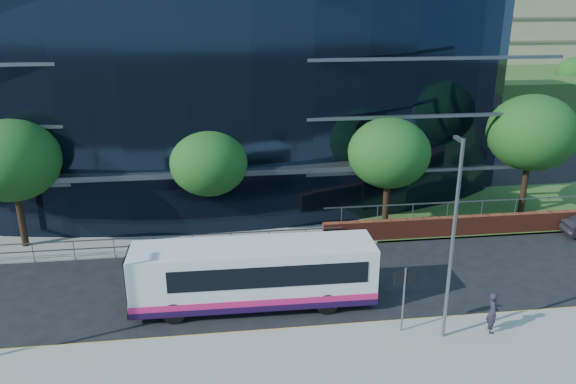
{
  "coord_description": "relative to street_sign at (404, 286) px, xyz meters",
  "views": [
    {
      "loc": [
        -2.54,
        -20.25,
        12.87
      ],
      "look_at": [
        1.17,
        8.0,
        2.85
      ],
      "focal_mm": 35.0,
      "sensor_mm": 36.0,
      "label": 1
    }
  ],
  "objects": [
    {
      "name": "streetlight_east",
      "position": [
        1.5,
        -0.59,
        2.29
      ],
      "size": [
        0.15,
        0.77,
        8.0
      ],
      "color": "slate",
      "rests_on": "pavement_near"
    },
    {
      "name": "kerb",
      "position": [
        -4.5,
        0.59,
        -2.07
      ],
      "size": [
        80.0,
        0.25,
        0.16
      ],
      "primitive_type": "cube",
      "color": "gray",
      "rests_on": "ground"
    },
    {
      "name": "guard_railings",
      "position": [
        -12.5,
        8.59,
        -1.33
      ],
      "size": [
        24.0,
        0.05,
        1.1
      ],
      "color": "slate",
      "rests_on": "ground"
    },
    {
      "name": "tree_dist_f",
      "position": [
        35.5,
        43.59,
        2.06
      ],
      "size": [
        4.29,
        4.29,
        6.05
      ],
      "color": "black",
      "rests_on": "ground"
    },
    {
      "name": "tree_far_c",
      "position": [
        2.5,
        10.59,
        2.39
      ],
      "size": [
        4.62,
        4.62,
        6.51
      ],
      "color": "black",
      "rests_on": "ground"
    },
    {
      "name": "yellow_line_inner",
      "position": [
        -4.5,
        0.94,
        -2.14
      ],
      "size": [
        80.0,
        0.08,
        0.01
      ],
      "primitive_type": "cube",
      "color": "gold",
      "rests_on": "ground"
    },
    {
      "name": "tree_dist_e",
      "position": [
        19.5,
        41.59,
        2.39
      ],
      "size": [
        4.62,
        4.62,
        6.51
      ],
      "color": "black",
      "rests_on": "ground"
    },
    {
      "name": "street_sign",
      "position": [
        0.0,
        0.0,
        0.0
      ],
      "size": [
        0.85,
        0.09,
        2.8
      ],
      "color": "slate",
      "rests_on": "pavement_near"
    },
    {
      "name": "far_forecourt",
      "position": [
        -10.5,
        12.59,
        -2.1
      ],
      "size": [
        50.0,
        8.0,
        0.1
      ],
      "primitive_type": "cube",
      "color": "gray",
      "rests_on": "ground"
    },
    {
      "name": "tree_far_b",
      "position": [
        -7.5,
        11.09,
        2.06
      ],
      "size": [
        4.29,
        4.29,
        6.05
      ],
      "color": "black",
      "rests_on": "ground"
    },
    {
      "name": "pedestrian",
      "position": [
        3.52,
        -0.53,
        -1.14
      ],
      "size": [
        0.55,
        0.71,
        1.72
      ],
      "primitive_type": "imported",
      "rotation": [
        0.0,
        0.0,
        1.33
      ],
      "color": "#241E2E",
      "rests_on": "pavement_near"
    },
    {
      "name": "glass_office",
      "position": [
        -8.5,
        22.44,
        5.85
      ],
      "size": [
        44.0,
        23.1,
        16.0
      ],
      "color": "black",
      "rests_on": "ground"
    },
    {
      "name": "apartment_block",
      "position": [
        27.5,
        58.8,
        8.96
      ],
      "size": [
        60.0,
        42.0,
        30.0
      ],
      "color": "#2D511E",
      "rests_on": "ground"
    },
    {
      "name": "tree_far_d",
      "position": [
        11.5,
        11.59,
        3.04
      ],
      "size": [
        5.28,
        5.28,
        7.44
      ],
      "color": "black",
      "rests_on": "ground"
    },
    {
      "name": "city_bus",
      "position": [
        -5.58,
        2.98,
        -0.65
      ],
      "size": [
        10.52,
        2.55,
        2.83
      ],
      "rotation": [
        0.0,
        0.0,
        -0.01
      ],
      "color": "silver",
      "rests_on": "ground"
    },
    {
      "name": "tree_far_a",
      "position": [
        -17.5,
        10.59,
        2.71
      ],
      "size": [
        4.95,
        4.95,
        6.98
      ],
      "color": "black",
      "rests_on": "ground"
    },
    {
      "name": "ground",
      "position": [
        -4.5,
        1.59,
        -2.15
      ],
      "size": [
        200.0,
        200.0,
        0.0
      ],
      "primitive_type": "plane",
      "color": "black",
      "rests_on": "ground"
    },
    {
      "name": "yellow_line_outer",
      "position": [
        -4.5,
        0.79,
        -2.14
      ],
      "size": [
        80.0,
        0.08,
        0.01
      ],
      "primitive_type": "cube",
      "color": "gold",
      "rests_on": "ground"
    }
  ]
}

